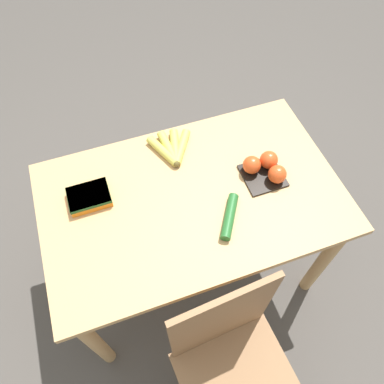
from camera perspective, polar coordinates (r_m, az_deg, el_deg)
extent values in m
plane|color=#4C4742|center=(2.19, 0.00, -11.00)|extent=(12.00, 12.00, 0.00)
cube|color=tan|center=(1.54, 0.00, -0.91)|extent=(1.23, 0.77, 0.03)
cylinder|color=tan|center=(2.17, 11.07, 4.92)|extent=(0.06, 0.06, 0.71)
cylinder|color=tan|center=(2.02, -18.19, -3.54)|extent=(0.06, 0.06, 0.71)
cylinder|color=tan|center=(1.93, 19.42, -9.75)|extent=(0.06, 0.06, 0.71)
cylinder|color=tan|center=(1.76, -14.63, -21.22)|extent=(0.06, 0.06, 0.71)
cube|color=#8E6642|center=(1.60, 7.17, -26.93)|extent=(0.45, 0.43, 0.03)
cube|color=#8E6642|center=(1.38, 4.52, -18.73)|extent=(0.39, 0.05, 0.48)
cylinder|color=#8E6642|center=(1.83, -1.88, -25.21)|extent=(0.04, 0.04, 0.44)
cylinder|color=#8E6642|center=(1.88, 9.02, -20.59)|extent=(0.04, 0.04, 0.44)
sphere|color=brown|center=(1.60, -2.38, 4.39)|extent=(0.03, 0.03, 0.03)
cylinder|color=#CCC651|center=(1.66, -1.59, 6.86)|extent=(0.13, 0.18, 0.04)
cylinder|color=#CCC651|center=(1.66, -2.61, 6.91)|extent=(0.08, 0.19, 0.04)
cylinder|color=#CCC651|center=(1.66, -3.60, 6.70)|extent=(0.05, 0.19, 0.04)
cylinder|color=#CCC651|center=(1.65, -4.48, 6.27)|extent=(0.11, 0.18, 0.04)
cube|color=black|center=(1.61, 10.73, 2.47)|extent=(0.17, 0.17, 0.01)
sphere|color=#DB4C1E|center=(1.61, 11.63, 4.81)|extent=(0.08, 0.08, 0.08)
sphere|color=#DB4C1E|center=(1.58, 9.10, 4.10)|extent=(0.08, 0.08, 0.08)
sphere|color=#DB4C1E|center=(1.57, 12.86, 2.66)|extent=(0.08, 0.08, 0.08)
cube|color=orange|center=(1.56, -15.38, -0.75)|extent=(0.16, 0.12, 0.04)
cube|color=#19471E|center=(1.55, -15.49, -0.47)|extent=(0.17, 0.12, 0.01)
cylinder|color=#236028|center=(1.47, 5.74, -3.73)|extent=(0.14, 0.19, 0.04)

